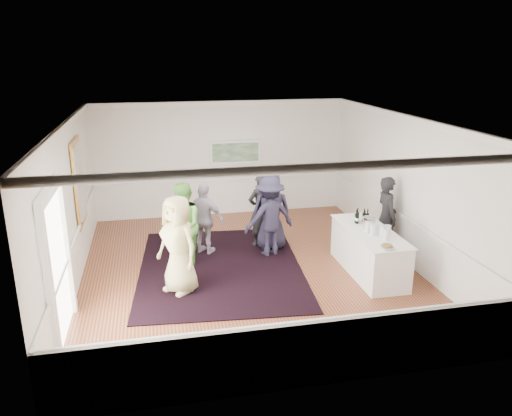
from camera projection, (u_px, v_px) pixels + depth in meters
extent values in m
plane|color=brown|center=(249.00, 270.00, 10.70)|extent=(8.00, 8.00, 0.00)
cube|color=white|center=(248.00, 120.00, 9.73)|extent=(7.00, 8.00, 0.02)
cube|color=white|center=(69.00, 209.00, 9.52)|extent=(0.02, 8.00, 3.20)
cube|color=white|center=(405.00, 189.00, 10.90)|extent=(0.02, 8.00, 3.20)
cube|color=white|center=(221.00, 159.00, 13.94)|extent=(7.00, 0.02, 3.20)
cube|color=white|center=(308.00, 284.00, 6.48)|extent=(7.00, 0.02, 3.20)
cube|color=gold|center=(79.00, 182.00, 10.68)|extent=(0.04, 1.25, 1.85)
cube|color=white|center=(80.00, 182.00, 10.69)|extent=(0.01, 1.05, 1.65)
cube|color=white|center=(50.00, 292.00, 7.12)|extent=(0.10, 0.14, 2.40)
cube|color=white|center=(67.00, 249.00, 8.65)|extent=(0.10, 0.14, 2.40)
cube|color=white|center=(49.00, 191.00, 7.50)|extent=(0.10, 1.78, 0.16)
cube|color=white|center=(57.00, 269.00, 7.88)|extent=(0.02, 1.50, 2.40)
cube|color=white|center=(235.00, 152.00, 13.92)|extent=(1.44, 0.05, 0.66)
cube|color=#225C25|center=(236.00, 152.00, 13.89)|extent=(1.30, 0.01, 0.52)
cube|color=black|center=(221.00, 267.00, 10.81)|extent=(3.81, 4.79, 0.02)
cube|color=white|center=(369.00, 252.00, 10.45)|extent=(0.82, 2.27, 0.93)
cube|color=white|center=(370.00, 231.00, 10.31)|extent=(0.88, 2.33, 0.02)
imported|color=black|center=(386.00, 217.00, 11.23)|extent=(0.44, 0.67, 1.84)
imported|color=#CEC480|center=(178.00, 245.00, 9.48)|extent=(1.08, 1.12, 1.94)
imported|color=#63AF46|center=(183.00, 225.00, 10.67)|extent=(0.82, 0.99, 1.84)
imported|color=#AFA6BA|center=(205.00, 219.00, 11.34)|extent=(1.03, 0.90, 1.66)
imported|color=#232036|center=(270.00, 217.00, 11.26)|extent=(1.30, 0.93, 1.83)
imported|color=black|center=(261.00, 210.00, 11.80)|extent=(0.73, 0.57, 1.77)
imported|color=#232036|center=(271.00, 211.00, 11.63)|extent=(0.96, 0.68, 1.84)
cylinder|color=#89BA42|center=(373.00, 229.00, 10.01)|extent=(0.12, 0.12, 0.24)
cylinder|color=#E7434E|center=(383.00, 230.00, 9.96)|extent=(0.12, 0.12, 0.24)
cylinder|color=#77A63B|center=(368.00, 227.00, 10.16)|extent=(0.12, 0.12, 0.24)
cylinder|color=beige|center=(386.00, 234.00, 9.75)|extent=(0.12, 0.12, 0.24)
cylinder|color=gold|center=(388.00, 230.00, 9.96)|extent=(0.12, 0.12, 0.24)
cylinder|color=silver|center=(369.00, 223.00, 10.39)|extent=(0.26, 0.26, 0.25)
imported|color=white|center=(387.00, 247.00, 9.35)|extent=(0.26, 0.26, 0.06)
cylinder|color=olive|center=(387.00, 246.00, 9.34)|extent=(0.19, 0.19, 0.04)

